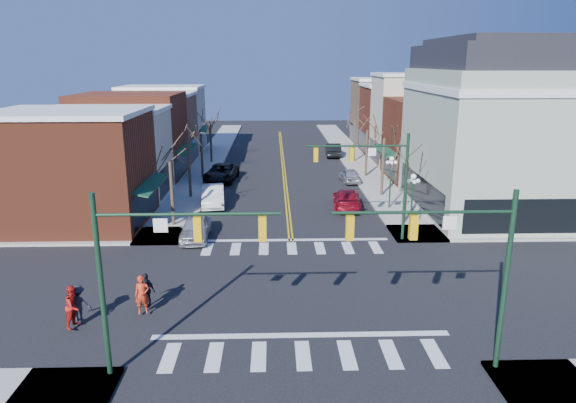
{
  "coord_description": "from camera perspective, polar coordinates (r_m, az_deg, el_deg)",
  "views": [
    {
      "loc": [
        -1.15,
        -24.64,
        11.55
      ],
      "look_at": [
        -0.21,
        7.35,
        2.8
      ],
      "focal_mm": 32.0,
      "sensor_mm": 36.0,
      "label": 1
    }
  ],
  "objects": [
    {
      "name": "tree_right_d",
      "position": [
        61.08,
        7.39,
        6.63
      ],
      "size": [
        0.24,
        0.24,
        4.97
      ],
      "primitive_type": "cylinder",
      "color": "#382B21",
      "rests_on": "ground"
    },
    {
      "name": "ground",
      "position": [
        27.24,
        0.92,
        -9.8
      ],
      "size": [
        160.0,
        160.0,
        0.0
      ],
      "primitive_type": "plane",
      "color": "black",
      "rests_on": "ground"
    },
    {
      "name": "car_left_near",
      "position": [
        35.02,
        -10.23,
        -2.86
      ],
      "size": [
        1.96,
        4.65,
        1.57
      ],
      "primitive_type": "imported",
      "rotation": [
        0.0,
        0.0,
        0.02
      ],
      "color": "silver",
      "rests_on": "ground"
    },
    {
      "name": "tree_left_b",
      "position": [
        45.15,
        -10.9,
        3.48
      ],
      "size": [
        0.24,
        0.24,
        5.04
      ],
      "primitive_type": "cylinder",
      "color": "#382B21",
      "rests_on": "ground"
    },
    {
      "name": "tree_left_c",
      "position": [
        52.97,
        -9.55,
        4.99
      ],
      "size": [
        0.24,
        0.24,
        4.55
      ],
      "primitive_type": "cylinder",
      "color": "#382B21",
      "rests_on": "ground"
    },
    {
      "name": "bldg_left_brick_a",
      "position": [
        39.84,
        -22.79,
        3.16
      ],
      "size": [
        10.0,
        8.5,
        8.0
      ],
      "primitive_type": "cube",
      "color": "maroon",
      "rests_on": "ground"
    },
    {
      "name": "traffic_mast_near_right",
      "position": [
        19.72,
        18.39,
        -5.83
      ],
      "size": [
        6.6,
        0.28,
        7.2
      ],
      "color": "#14331E",
      "rests_on": "ground"
    },
    {
      "name": "pedestrian_red_a",
      "position": [
        25.17,
        -15.9,
        -9.93
      ],
      "size": [
        0.76,
        0.6,
        1.85
      ],
      "primitive_type": "imported",
      "rotation": [
        0.0,
        0.0,
        0.25
      ],
      "color": "red",
      "rests_on": "sidewalk_left"
    },
    {
      "name": "car_left_mid",
      "position": [
        42.79,
        -8.34,
        0.63
      ],
      "size": [
        2.31,
        5.26,
        1.68
      ],
      "primitive_type": "imported",
      "rotation": [
        0.0,
        0.0,
        0.11
      ],
      "color": "white",
      "rests_on": "ground"
    },
    {
      "name": "bldg_left_brick_b",
      "position": [
        54.57,
        -17.03,
        6.94
      ],
      "size": [
        10.0,
        9.0,
        8.5
      ],
      "primitive_type": "cube",
      "color": "maroon",
      "rests_on": "ground"
    },
    {
      "name": "tree_left_a",
      "position": [
        37.51,
        -12.77,
        0.75
      ],
      "size": [
        0.24,
        0.24,
        4.76
      ],
      "primitive_type": "cylinder",
      "color": "#382B21",
      "rests_on": "ground"
    },
    {
      "name": "car_right_near",
      "position": [
        41.91,
        6.54,
        0.29
      ],
      "size": [
        2.66,
        5.5,
        1.54
      ],
      "primitive_type": "imported",
      "rotation": [
        0.0,
        0.0,
        3.05
      ],
      "color": "maroon",
      "rests_on": "ground"
    },
    {
      "name": "bldg_left_tan",
      "position": [
        62.54,
        -15.07,
        7.75
      ],
      "size": [
        10.0,
        7.5,
        7.8
      ],
      "primitive_type": "cube",
      "color": "#856349",
      "rests_on": "ground"
    },
    {
      "name": "sidewalk_right",
      "position": [
        47.14,
        10.5,
        0.94
      ],
      "size": [
        3.5,
        70.0,
        0.15
      ],
      "primitive_type": "cube",
      "color": "#9E9B93",
      "rests_on": "ground"
    },
    {
      "name": "bldg_right_brick_b",
      "position": [
        68.11,
        12.63,
        8.77
      ],
      "size": [
        10.0,
        8.0,
        8.5
      ],
      "primitive_type": "cube",
      "color": "maroon",
      "rests_on": "ground"
    },
    {
      "name": "sidewalk_left",
      "position": [
        46.71,
        -10.99,
        0.78
      ],
      "size": [
        3.5,
        70.0,
        0.15
      ],
      "primitive_type": "cube",
      "color": "#9E9B93",
      "rests_on": "ground"
    },
    {
      "name": "pedestrian_red_b",
      "position": [
        24.95,
        -22.69,
        -10.69
      ],
      "size": [
        0.98,
        1.12,
        1.95
      ],
      "primitive_type": "imported",
      "rotation": [
        0.0,
        0.0,
        1.27
      ],
      "color": "#B51713",
      "rests_on": "sidewalk_left"
    },
    {
      "name": "lamppost_midblock",
      "position": [
        41.62,
        11.36,
        3.08
      ],
      "size": [
        0.36,
        0.36,
        4.33
      ],
      "color": "#14331E",
      "rests_on": "ground"
    },
    {
      "name": "car_right_far",
      "position": [
        65.0,
        5.04,
        5.74
      ],
      "size": [
        2.04,
        5.17,
        1.67
      ],
      "primitive_type": "imported",
      "rotation": [
        0.0,
        0.0,
        3.09
      ],
      "color": "black",
      "rests_on": "ground"
    },
    {
      "name": "tree_right_a",
      "position": [
        38.04,
        12.92,
        0.84
      ],
      "size": [
        0.24,
        0.24,
        4.62
      ],
      "primitive_type": "cylinder",
      "color": "#382B21",
      "rests_on": "ground"
    },
    {
      "name": "bldg_left_stucco_b",
      "position": [
        70.03,
        -13.65,
        8.76
      ],
      "size": [
        10.0,
        8.0,
        8.2
      ],
      "primitive_type": "cube",
      "color": "beige",
      "rests_on": "ground"
    },
    {
      "name": "traffic_mast_far_right",
      "position": [
        33.44,
        9.93,
        3.25
      ],
      "size": [
        6.6,
        0.28,
        7.2
      ],
      "color": "#14331E",
      "rests_on": "ground"
    },
    {
      "name": "tree_right_c",
      "position": [
        53.31,
        8.71,
        5.25
      ],
      "size": [
        0.24,
        0.24,
        4.83
      ],
      "primitive_type": "cylinder",
      "color": "#382B21",
      "rests_on": "ground"
    },
    {
      "name": "car_right_mid",
      "position": [
        51.1,
        6.87,
        2.91
      ],
      "size": [
        1.9,
        4.17,
        1.39
      ],
      "primitive_type": "imported",
      "rotation": [
        0.0,
        0.0,
        3.21
      ],
      "color": "#BBBBC0",
      "rests_on": "ground"
    },
    {
      "name": "car_left_far",
      "position": [
        51.64,
        -7.42,
        3.19
      ],
      "size": [
        3.42,
        6.32,
        1.68
      ],
      "primitive_type": "imported",
      "rotation": [
        0.0,
        0.0,
        -0.11
      ],
      "color": "black",
      "rests_on": "ground"
    },
    {
      "name": "bldg_right_brick_a",
      "position": [
        53.61,
        16.55,
        6.56
      ],
      "size": [
        10.0,
        8.5,
        8.0
      ],
      "primitive_type": "cube",
      "color": "maroon",
      "rests_on": "ground"
    },
    {
      "name": "tree_left_d",
      "position": [
        60.76,
        -8.56,
        6.51
      ],
      "size": [
        0.24,
        0.24,
        4.9
      ],
      "primitive_type": "cylinder",
      "color": "#382B21",
      "rests_on": "ground"
    },
    {
      "name": "pedestrian_dark_a",
      "position": [
        25.83,
        -15.51,
        -9.42
      ],
      "size": [
        1.08,
        0.79,
        1.7
      ],
      "primitive_type": "imported",
      "rotation": [
        0.0,
        0.0,
        -0.42
      ],
      "color": "black",
      "rests_on": "sidewalk_left"
    },
    {
      "name": "traffic_mast_near_left",
      "position": [
        19.06,
        -14.98,
        -6.29
      ],
      "size": [
        6.6,
        0.28,
        7.2
      ],
      "color": "#14331E",
      "rests_on": "ground"
    },
    {
      "name": "bldg_right_tan",
      "position": [
        75.83,
        11.18,
        9.67
      ],
      "size": [
        10.0,
        8.0,
        9.0
      ],
      "primitive_type": "cube",
      "color": "#856349",
      "rests_on": "ground"
    },
    {
      "name": "pedestrian_dark_b",
      "position": [
        25.42,
        -22.26,
        -10.41
      ],
      "size": [
        1.17,
        0.74,
        1.73
      ],
      "primitive_type": "imported",
      "rotation": [
        0.0,
        0.0,
        3.05
      ],
      "color": "#212129",
      "rests_on": "sidewalk_left"
    },
    {
      "name": "bldg_right_stucco",
      "position": [
        60.83,
        14.39,
        8.64
      ],
      "size": [
        10.0,
        7.0,
        10.0
      ],
      "primitive_type": "cube",
      "color": "beige",
      "rests_on": "ground"
    },
    {
      "name": "victorian_corner",
      "position": [
        43.22,
        22.65,
        7.62
      ],
      "size": [
        12.25,
        14.25,
        13.3
      ],
      "color": "#9DAD95",
      "rests_on": "ground"
    },
    {
      "name": "tree_right_b",
      "position": [
        45.56,
        10.48,
        3.69
      ],
      "size": [
        0.24,
        0.24,
        5.18
      ],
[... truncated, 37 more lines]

